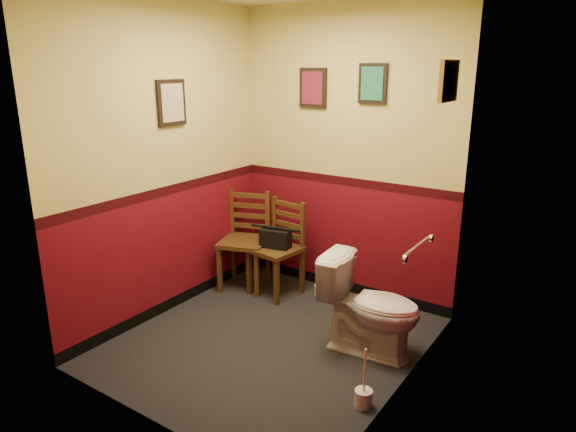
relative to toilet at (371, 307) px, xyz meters
The scene contains 16 objects.
floor 0.87m from the toilet, 156.43° to the right, with size 2.20×2.40×0.00m, color black.
wall_back 1.50m from the toilet, 129.10° to the left, with size 2.20×2.70×0.00m, color #5E0B15.
wall_front 1.94m from the toilet, 115.43° to the right, with size 2.20×2.70×0.00m, color #5E0B15.
wall_left 2.09m from the toilet, behind, with size 2.40×2.70×0.00m, color #5E0B15.
wall_right 1.09m from the toilet, 39.58° to the right, with size 2.40×2.70×0.00m, color #5E0B15.
grab_bar 0.67m from the toilet, 10.41° to the right, with size 0.05×0.56×0.06m.
framed_print_back_a 2.09m from the toilet, 141.04° to the left, with size 0.28×0.04×0.36m.
framed_print_back_b 1.90m from the toilet, 118.51° to the left, with size 0.26×0.04×0.34m.
framed_print_left 2.33m from the toilet, behind, with size 0.04×0.30×0.38m.
framed_print_right 1.73m from the toilet, 38.49° to the left, with size 0.04×0.34×0.28m.
toilet is the anchor object (origin of this frame).
toilet_brush 0.76m from the toilet, 67.46° to the right, with size 0.12×0.12×0.42m.
chair_left 1.65m from the toilet, 163.90° to the left, with size 0.57×0.57×0.95m.
chair_right 1.32m from the toilet, 157.49° to the left, with size 0.48×0.48×0.91m.
handbag 1.32m from the toilet, 159.24° to the left, with size 0.31×0.19×0.21m.
tp_stack 1.04m from the toilet, 139.63° to the left, with size 0.24×0.15×0.31m.
Camera 1 is at (2.19, -2.99, 2.15)m, focal length 32.00 mm.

